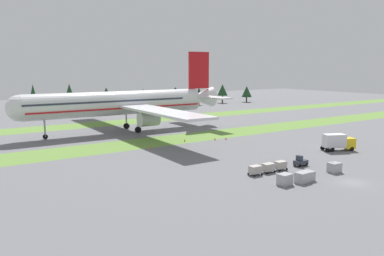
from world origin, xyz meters
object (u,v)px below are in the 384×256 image
uld_container_1 (307,176)px  uld_container_3 (334,167)px  airliner (124,103)px  cargo_dolly_second (268,167)px  taxiway_marker_2 (226,138)px  taxiway_marker_3 (185,140)px  uld_container_0 (285,179)px  baggage_tug (300,162)px  ground_crew_marshaller (332,167)px  uld_container_2 (302,177)px  cargo_dolly_third (255,170)px  taxiway_marker_1 (150,147)px  taxiway_marker_0 (215,139)px  catering_truck (338,142)px  cargo_dolly_lead (280,165)px

uld_container_1 → uld_container_3: bearing=5.2°
airliner → cargo_dolly_second: 53.33m
uld_container_1 → taxiway_marker_2: bearing=71.7°
taxiway_marker_3 → uld_container_3: bearing=-80.4°
uld_container_0 → taxiway_marker_2: size_ratio=2.97×
baggage_tug → uld_container_3: size_ratio=1.31×
taxiway_marker_2 → ground_crew_marshaller: bearing=-96.8°
ground_crew_marshaller → uld_container_2: 9.00m
cargo_dolly_third → taxiway_marker_1: (-4.58, 28.41, -0.60)m
cargo_dolly_second → taxiway_marker_0: 30.25m
catering_truck → uld_container_3: catering_truck is taller
cargo_dolly_third → catering_truck: size_ratio=0.31×
cargo_dolly_third → taxiway_marker_2: size_ratio=3.30×
uld_container_1 → cargo_dolly_second: bearing=104.1°
uld_container_2 → taxiway_marker_2: size_ratio=2.97×
uld_container_3 → taxiway_marker_3: uld_container_3 is taller
taxiway_marker_3 → uld_container_2: bearing=-94.5°
baggage_tug → uld_container_1: (-6.21, -6.67, -0.06)m
cargo_dolly_third → uld_container_2: bearing=24.5°
uld_container_2 → cargo_dolly_third: bearing=113.5°
cargo_dolly_lead → taxiway_marker_0: (7.45, 28.47, -0.58)m
uld_container_1 → uld_container_2: 1.54m
cargo_dolly_second → taxiway_marker_2: cargo_dolly_second is taller
baggage_tug → uld_container_2: baggage_tug is taller
cargo_dolly_second → uld_container_2: (0.19, -7.06, -0.11)m
airliner → uld_container_0: 59.58m
taxiway_marker_1 → taxiway_marker_3: size_ratio=1.10×
airliner → baggage_tug: bearing=-167.7°
cargo_dolly_second → uld_container_3: 11.24m
cargo_dolly_third → taxiway_marker_3: cargo_dolly_third is taller
catering_truck → taxiway_marker_3: catering_truck is taller
taxiway_marker_3 → cargo_dolly_second: bearing=-95.9°
cargo_dolly_lead → ground_crew_marshaller: (6.21, -5.78, 0.03)m
taxiway_marker_1 → uld_container_2: bearing=-77.8°
cargo_dolly_third → catering_truck: bearing=99.6°
taxiway_marker_2 → taxiway_marker_3: size_ratio=1.15×
catering_truck → taxiway_marker_0: catering_truck is taller
uld_container_1 → taxiway_marker_0: (8.63, 35.24, -0.41)m
cargo_dolly_second → taxiway_marker_2: (13.09, 27.55, -0.58)m
taxiway_marker_3 → taxiway_marker_2: bearing=-19.1°
ground_crew_marshaller → uld_container_3: size_ratio=0.87×
cargo_dolly_second → ground_crew_marshaller: size_ratio=1.28×
cargo_dolly_second → taxiway_marker_0: size_ratio=3.25×
airliner → cargo_dolly_third: airliner is taller
baggage_tug → uld_container_3: bearing=15.2°
cargo_dolly_second → uld_container_0: (-2.90, -6.37, -0.07)m
airliner → cargo_dolly_lead: airliner is taller
uld_container_2 → taxiway_marker_2: 36.94m
uld_container_0 → uld_container_2: 3.17m
airliner → baggage_tug: (10.69, -52.93, -7.20)m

